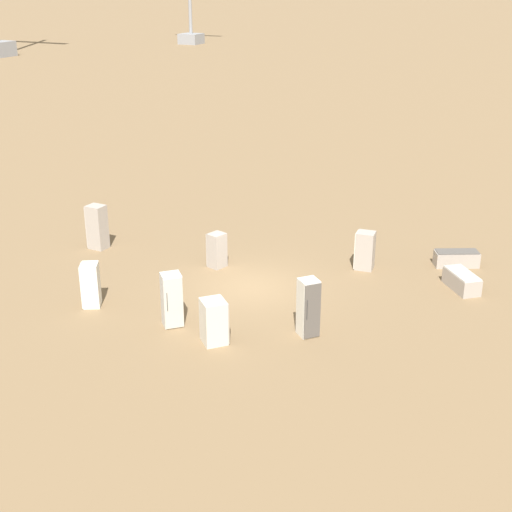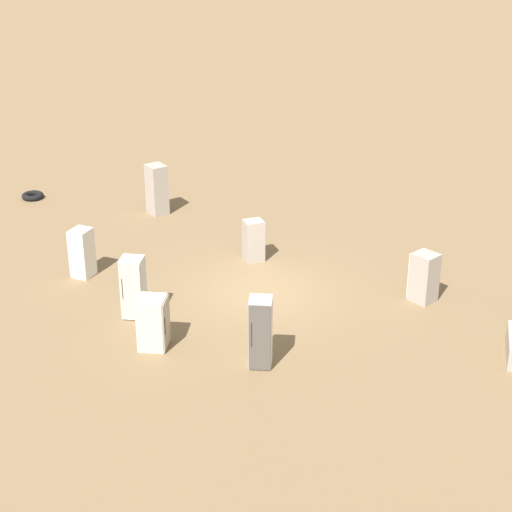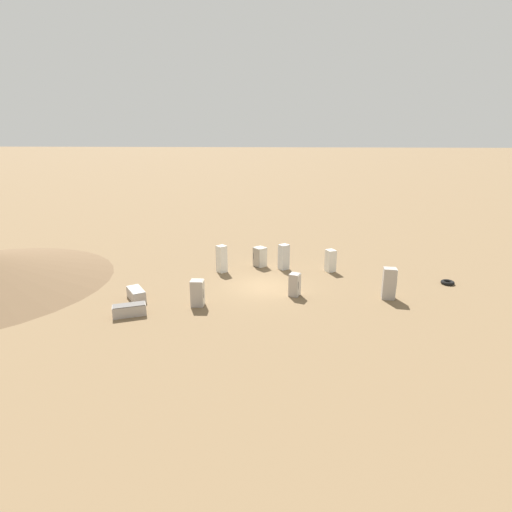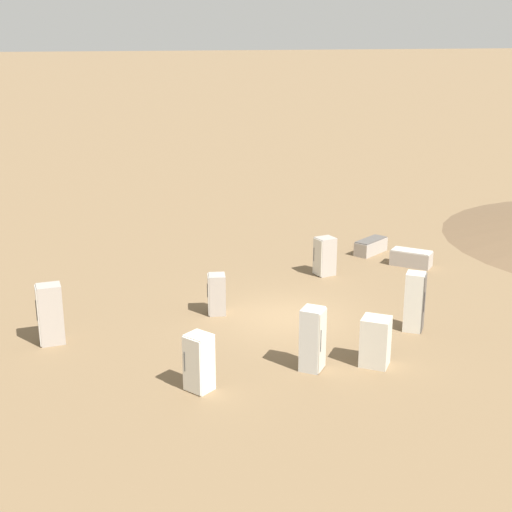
# 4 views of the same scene
# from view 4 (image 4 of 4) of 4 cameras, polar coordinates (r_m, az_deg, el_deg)

# --- Properties ---
(ground_plane) EXTENTS (1000.00, 1000.00, 0.00)m
(ground_plane) POSITION_cam_4_polar(r_m,az_deg,el_deg) (24.26, 2.52, -4.94)
(ground_plane) COLOR brown
(discarded_fridge_0) EXTENTS (0.84, 0.84, 1.94)m
(discarded_fridge_0) POSITION_cam_4_polar(r_m,az_deg,el_deg) (23.45, 12.58, -3.60)
(discarded_fridge_0) COLOR silver
(discarded_fridge_0) RESTS_ON ground_plane
(discarded_fridge_1) EXTENTS (0.84, 0.85, 1.60)m
(discarded_fridge_1) POSITION_cam_4_polar(r_m,az_deg,el_deg) (19.24, -4.60, -8.50)
(discarded_fridge_1) COLOR silver
(discarded_fridge_1) RESTS_ON ground_plane
(discarded_fridge_2) EXTENTS (0.79, 0.69, 1.53)m
(discarded_fridge_2) POSITION_cam_4_polar(r_m,az_deg,el_deg) (28.44, 5.52, -0.02)
(discarded_fridge_2) COLOR #A89E93
(discarded_fridge_2) RESTS_ON ground_plane
(discarded_fridge_3) EXTENTS (1.60, 1.74, 0.66)m
(discarded_fridge_3) POSITION_cam_4_polar(r_m,az_deg,el_deg) (30.24, 12.31, -0.16)
(discarded_fridge_3) COLOR #A89E93
(discarded_fridge_3) RESTS_ON ground_plane
(discarded_fridge_4) EXTENTS (0.87, 0.87, 1.85)m
(discarded_fridge_4) POSITION_cam_4_polar(r_m,az_deg,el_deg) (20.32, 4.56, -6.65)
(discarded_fridge_4) COLOR silver
(discarded_fridge_4) RESTS_ON ground_plane
(discarded_fridge_5) EXTENTS (0.79, 0.65, 1.90)m
(discarded_fridge_5) POSITION_cam_4_polar(r_m,az_deg,el_deg) (22.85, -16.15, -4.49)
(discarded_fridge_5) COLOR #A89E93
(discarded_fridge_5) RESTS_ON ground_plane
(discarded_fridge_6) EXTENTS (0.75, 0.76, 1.41)m
(discarded_fridge_6) POSITION_cam_4_polar(r_m,az_deg,el_deg) (24.37, -3.17, -3.07)
(discarded_fridge_6) COLOR #A89E93
(discarded_fridge_6) RESTS_ON ground_plane
(discarded_fridge_7) EXTENTS (1.08, 1.08, 1.45)m
(discarded_fridge_7) POSITION_cam_4_polar(r_m,az_deg,el_deg) (20.90, 9.54, -6.75)
(discarded_fridge_7) COLOR beige
(discarded_fridge_7) RESTS_ON ground_plane
(discarded_fridge_8) EXTENTS (1.85, 1.36, 0.64)m
(discarded_fridge_8) POSITION_cam_4_polar(r_m,az_deg,el_deg) (31.67, 9.17, 0.78)
(discarded_fridge_8) COLOR #A89E93
(discarded_fridge_8) RESTS_ON ground_plane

